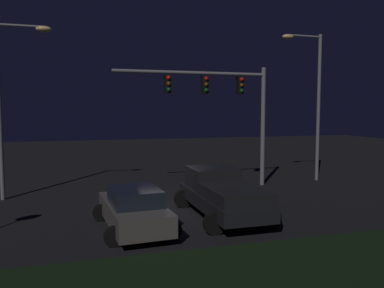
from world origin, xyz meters
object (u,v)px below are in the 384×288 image
traffic_signal_gantry (222,96)px  street_lamp_left (10,89)px  pickup_truck (221,191)px  street_lamp_right (312,90)px  car_sedan (134,209)px

traffic_signal_gantry → street_lamp_left: (-10.37, 0.15, 0.24)m
pickup_truck → street_lamp_left: bearing=55.4°
pickup_truck → street_lamp_right: bearing=-53.5°
traffic_signal_gantry → car_sedan: bearing=-131.9°
pickup_truck → street_lamp_left: street_lamp_left is taller
pickup_truck → car_sedan: pickup_truck is taller
traffic_signal_gantry → pickup_truck: bearing=-111.1°
pickup_truck → street_lamp_left: 10.80m
street_lamp_left → pickup_truck: bearing=-34.2°
street_lamp_left → street_lamp_right: size_ratio=0.95×
pickup_truck → car_sedan: bearing=103.0°
traffic_signal_gantry → street_lamp_right: street_lamp_right is taller
traffic_signal_gantry → street_lamp_left: street_lamp_left is taller
car_sedan → street_lamp_left: bearing=32.4°
pickup_truck → traffic_signal_gantry: size_ratio=0.65×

